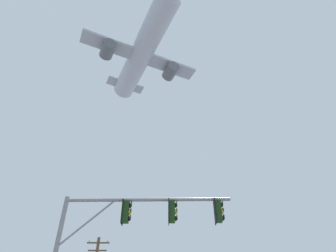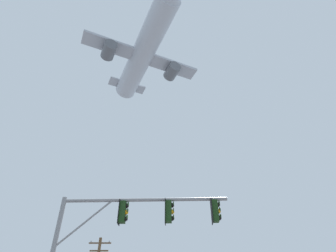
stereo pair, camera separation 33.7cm
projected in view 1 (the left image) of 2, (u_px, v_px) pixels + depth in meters
name	position (u px, v px, depth m)	size (l,w,h in m)	color
signal_pole_near	(131.00, 226.00, 11.37)	(7.25, 0.58, 5.87)	gray
airplane	(142.00, 52.00, 48.88)	(20.29, 26.27, 7.48)	#B7BCC6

